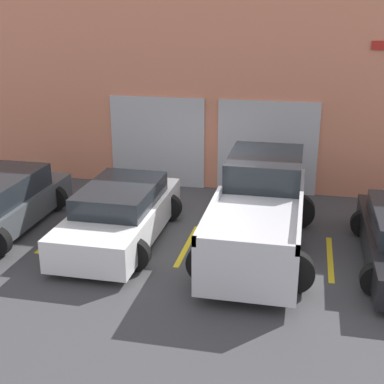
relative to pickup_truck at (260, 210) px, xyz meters
The scene contains 7 objects.
ground_plane 1.96m from the pickup_truck, 152.74° to the left, with size 28.00×28.00×0.00m, color #3D3D3F.
shophouse_building 4.79m from the pickup_truck, 110.90° to the left, with size 15.86×0.68×5.63m.
pickup_truck is the anchor object (origin of this frame).
sedan_white 3.14m from the pickup_truck, behind, with size 2.20×4.39×1.29m.
parking_stripe_left 4.77m from the pickup_truck, behind, with size 0.12×2.20×0.01m, color gold.
parking_stripe_centre 1.80m from the pickup_truck, behind, with size 0.12×2.20×0.01m, color gold.
parking_stripe_right 1.80m from the pickup_truck, ahead, with size 0.12×2.20×0.01m, color gold.
Camera 1 is at (2.41, -11.73, 5.10)m, focal length 50.00 mm.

